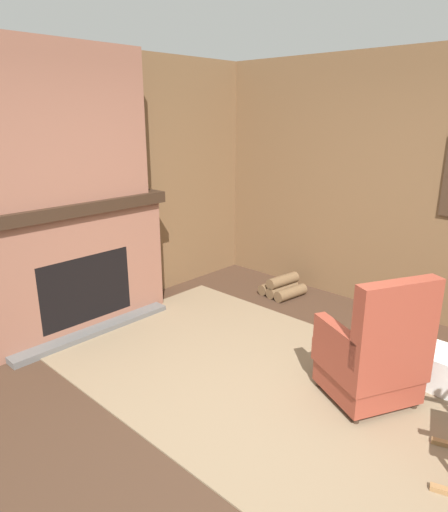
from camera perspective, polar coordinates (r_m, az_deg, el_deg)
ground_plane at (r=3.31m, az=4.97°, el=-21.03°), size 14.00×14.00×0.00m
wood_panel_wall_left at (r=4.66m, az=-20.14°, el=7.49°), size 0.06×5.63×2.67m
wood_panel_wall_back at (r=4.92m, az=24.40°, el=7.52°), size 5.63×0.09×2.67m
fireplace_hearth at (r=4.63m, az=-18.00°, el=-1.32°), size 0.56×1.93×1.27m
chimney_breast at (r=4.42m, az=-19.73°, el=15.26°), size 0.31×1.61×1.37m
area_rug at (r=3.80m, az=5.66°, el=-15.25°), size 3.81×2.20×0.01m
armchair at (r=3.54m, az=18.18°, el=-11.85°), size 0.80×0.82×1.02m
firewood_stack at (r=5.42m, az=7.32°, el=-3.91°), size 0.45×0.48×0.24m
laundry_basket at (r=4.05m, az=24.68°, el=-12.39°), size 0.46×0.39×0.29m
storage_case at (r=4.80m, az=-13.01°, el=8.32°), size 0.15×0.25×0.11m
decorative_plate_on_mantel at (r=4.46m, az=-20.75°, el=7.95°), size 0.07×0.27×0.26m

